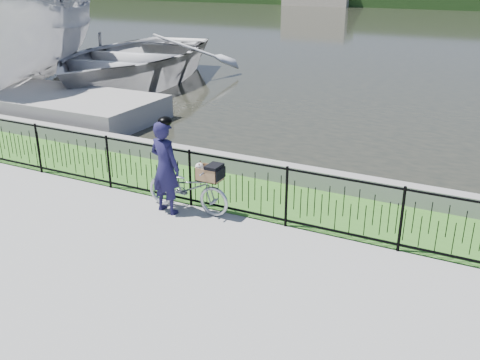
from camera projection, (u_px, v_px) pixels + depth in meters
The scene contains 10 objects.
ground at pixel (192, 253), 8.76m from camera, with size 120.00×120.00×0.00m, color gray.
grass_strip at pixel (259, 196), 10.91m from camera, with size 60.00×2.00×0.01m, color #356A21.
water at pixel (449, 36), 36.07m from camera, with size 120.00×120.00×0.00m, color black.
quay_wall at pixel (278, 172), 11.66m from camera, with size 60.00×0.30×0.40m, color gray.
fence at pixel (236, 187), 9.87m from camera, with size 14.00×0.06×1.15m, color black, non-canonical shape.
dock at pixel (19, 99), 17.39m from camera, with size 10.00×3.00×0.70m, color gray.
bicycle_rig at pixel (188, 187), 10.13m from camera, with size 1.75×0.61×1.04m.
cyclist at pixel (165, 166), 9.90m from camera, with size 0.72×0.54×1.87m.
boat_near at pixel (31, 33), 19.69m from camera, with size 8.25×10.76×5.73m.
boat_far at pixel (130, 58), 20.95m from camera, with size 8.50×10.79×2.02m.
Camera 1 is at (4.19, -6.49, 4.36)m, focal length 40.00 mm.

